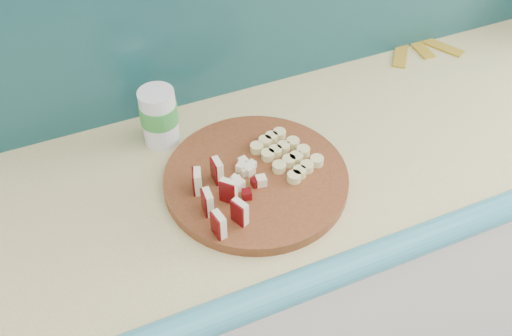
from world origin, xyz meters
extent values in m
cube|color=silver|center=(0.10, 1.50, 0.44)|extent=(2.20, 0.60, 0.88)
cube|color=#CCC077|center=(0.10, 1.50, 0.90)|extent=(2.20, 0.60, 0.03)
cylinder|color=#4D2710|center=(-0.39, 1.47, 0.92)|extent=(0.48, 0.48, 0.02)
cube|color=beige|center=(-0.52, 1.35, 0.96)|extent=(0.02, 0.04, 0.05)
cube|color=#4E0508|center=(-0.53, 1.35, 0.96)|extent=(0.01, 0.03, 0.05)
cube|color=beige|center=(-0.52, 1.41, 0.96)|extent=(0.02, 0.04, 0.05)
cube|color=#4E0508|center=(-0.53, 1.41, 0.96)|extent=(0.01, 0.03, 0.05)
cube|color=beige|center=(-0.52, 1.47, 0.96)|extent=(0.02, 0.04, 0.05)
cube|color=#4E0508|center=(-0.53, 1.47, 0.96)|extent=(0.01, 0.03, 0.05)
cube|color=beige|center=(-0.47, 1.36, 0.96)|extent=(0.02, 0.04, 0.05)
cube|color=#4E0508|center=(-0.48, 1.36, 0.96)|extent=(0.01, 0.03, 0.05)
cube|color=beige|center=(-0.47, 1.42, 0.96)|extent=(0.02, 0.04, 0.05)
cube|color=#4E0508|center=(-0.48, 1.42, 0.96)|extent=(0.01, 0.03, 0.05)
cube|color=beige|center=(-0.47, 1.48, 0.96)|extent=(0.02, 0.04, 0.05)
cube|color=#4E0508|center=(-0.48, 1.48, 0.96)|extent=(0.01, 0.03, 0.05)
cube|color=beige|center=(-0.41, 1.46, 0.94)|extent=(0.02, 0.02, 0.02)
cube|color=beige|center=(-0.41, 1.47, 0.94)|extent=(0.02, 0.02, 0.02)
cube|color=#4E0508|center=(-0.41, 1.48, 0.94)|extent=(0.02, 0.02, 0.02)
cube|color=beige|center=(-0.42, 1.47, 0.94)|extent=(0.02, 0.02, 0.02)
cube|color=beige|center=(-0.43, 1.47, 0.94)|extent=(0.02, 0.02, 0.02)
cube|color=beige|center=(-0.44, 1.46, 0.94)|extent=(0.02, 0.02, 0.02)
cube|color=beige|center=(-0.43, 1.45, 0.94)|extent=(0.02, 0.02, 0.02)
cube|color=beige|center=(-0.43, 1.44, 0.94)|extent=(0.02, 0.02, 0.02)
cube|color=#4E0508|center=(-0.41, 1.43, 0.94)|extent=(0.02, 0.02, 0.02)
cube|color=beige|center=(-0.41, 1.45, 0.94)|extent=(0.02, 0.02, 0.02)
cube|color=beige|center=(-0.40, 1.45, 0.94)|extent=(0.02, 0.02, 0.02)
cylinder|color=#D3C881|center=(-0.33, 1.42, 0.94)|extent=(0.03, 0.03, 0.02)
cylinder|color=#D3C881|center=(-0.31, 1.43, 0.94)|extent=(0.03, 0.03, 0.02)
cylinder|color=#D3C881|center=(-0.29, 1.44, 0.94)|extent=(0.03, 0.03, 0.02)
cylinder|color=#D3C881|center=(-0.27, 1.44, 0.94)|extent=(0.03, 0.03, 0.02)
cylinder|color=#D3C881|center=(-0.34, 1.46, 0.94)|extent=(0.03, 0.03, 0.02)
cylinder|color=#D3C881|center=(-0.32, 1.47, 0.94)|extent=(0.03, 0.03, 0.02)
cylinder|color=#D3C881|center=(-0.30, 1.47, 0.94)|extent=(0.03, 0.03, 0.02)
cylinder|color=#D3C881|center=(-0.28, 1.48, 0.94)|extent=(0.03, 0.03, 0.02)
cylinder|color=#D3C881|center=(-0.35, 1.50, 0.94)|extent=(0.03, 0.03, 0.02)
cylinder|color=#D3C881|center=(-0.33, 1.50, 0.94)|extent=(0.03, 0.03, 0.02)
cylinder|color=#D3C881|center=(-0.31, 1.51, 0.94)|extent=(0.03, 0.03, 0.02)
cylinder|color=#D3C881|center=(-0.29, 1.52, 0.94)|extent=(0.03, 0.03, 0.02)
cylinder|color=#D3C881|center=(-0.36, 1.53, 0.94)|extent=(0.03, 0.03, 0.02)
cylinder|color=#D3C881|center=(-0.34, 1.54, 0.94)|extent=(0.03, 0.03, 0.02)
cylinder|color=#D3C881|center=(-0.32, 1.55, 0.94)|extent=(0.03, 0.03, 0.02)
cylinder|color=#D3C881|center=(-0.30, 1.55, 0.94)|extent=(0.03, 0.03, 0.02)
cylinder|color=silver|center=(-0.54, 1.67, 0.98)|extent=(0.08, 0.08, 0.14)
cylinder|color=#328B39|center=(-0.54, 1.67, 0.99)|extent=(0.08, 0.08, 0.05)
cube|color=gold|center=(0.16, 1.76, 0.91)|extent=(0.12, 0.14, 0.01)
cube|color=gold|center=(0.22, 1.78, 0.91)|extent=(0.04, 0.16, 0.01)
cube|color=gold|center=(0.27, 1.75, 0.91)|extent=(0.10, 0.15, 0.01)
camera|label=1|loc=(-0.73, 0.70, 1.78)|focal=40.00mm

